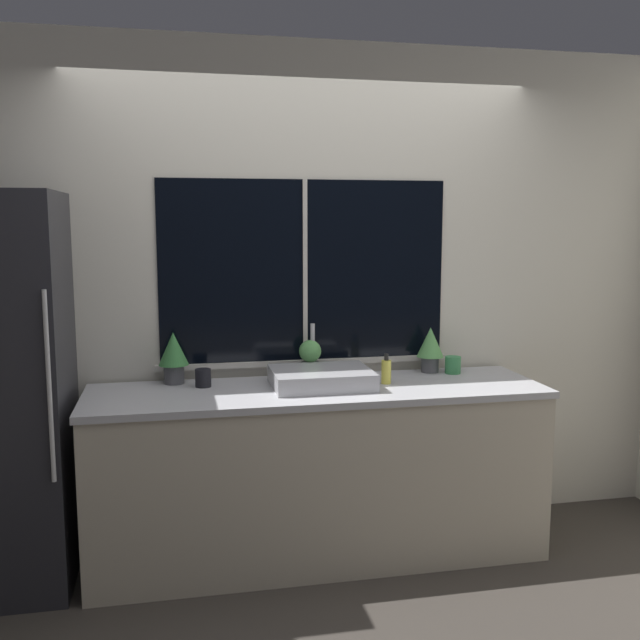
{
  "coord_description": "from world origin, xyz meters",
  "views": [
    {
      "loc": [
        -0.71,
        -3.17,
        1.74
      ],
      "look_at": [
        0.01,
        0.32,
        1.25
      ],
      "focal_mm": 40.0,
      "sensor_mm": 36.0,
      "label": 1
    }
  ],
  "objects_px": {
    "potted_plant_center": "(310,357)",
    "soap_bottle": "(386,371)",
    "sink": "(321,378)",
    "mug_black": "(203,378)",
    "potted_plant_right": "(430,346)",
    "mug_green": "(453,365)",
    "potted_plant_left": "(173,354)"
  },
  "relations": [
    {
      "from": "potted_plant_left",
      "to": "mug_black",
      "type": "height_order",
      "value": "potted_plant_left"
    },
    {
      "from": "sink",
      "to": "potted_plant_right",
      "type": "distance_m",
      "value": 0.72
    },
    {
      "from": "soap_bottle",
      "to": "mug_black",
      "type": "relative_size",
      "value": 1.7
    },
    {
      "from": "mug_green",
      "to": "mug_black",
      "type": "height_order",
      "value": "mug_green"
    },
    {
      "from": "potted_plant_center",
      "to": "mug_black",
      "type": "xyz_separation_m",
      "value": [
        -0.58,
        -0.11,
        -0.07
      ]
    },
    {
      "from": "potted_plant_right",
      "to": "potted_plant_left",
      "type": "bearing_deg",
      "value": 180.0
    },
    {
      "from": "potted_plant_left",
      "to": "soap_bottle",
      "type": "xyz_separation_m",
      "value": [
        1.09,
        -0.23,
        -0.09
      ]
    },
    {
      "from": "potted_plant_right",
      "to": "soap_bottle",
      "type": "height_order",
      "value": "potted_plant_right"
    },
    {
      "from": "mug_green",
      "to": "mug_black",
      "type": "relative_size",
      "value": 1.03
    },
    {
      "from": "sink",
      "to": "soap_bottle",
      "type": "height_order",
      "value": "sink"
    },
    {
      "from": "soap_bottle",
      "to": "mug_black",
      "type": "xyz_separation_m",
      "value": [
        -0.94,
        0.12,
        -0.02
      ]
    },
    {
      "from": "sink",
      "to": "potted_plant_right",
      "type": "bearing_deg",
      "value": 18.31
    },
    {
      "from": "potted_plant_left",
      "to": "potted_plant_center",
      "type": "height_order",
      "value": "potted_plant_left"
    },
    {
      "from": "sink",
      "to": "mug_black",
      "type": "distance_m",
      "value": 0.61
    },
    {
      "from": "potted_plant_left",
      "to": "potted_plant_center",
      "type": "relative_size",
      "value": 1.32
    },
    {
      "from": "mug_green",
      "to": "sink",
      "type": "bearing_deg",
      "value": -168.3
    },
    {
      "from": "mug_black",
      "to": "potted_plant_center",
      "type": "bearing_deg",
      "value": 10.47
    },
    {
      "from": "potted_plant_left",
      "to": "potted_plant_right",
      "type": "relative_size",
      "value": 1.07
    },
    {
      "from": "sink",
      "to": "mug_black",
      "type": "height_order",
      "value": "sink"
    },
    {
      "from": "sink",
      "to": "mug_black",
      "type": "relative_size",
      "value": 5.44
    },
    {
      "from": "potted_plant_center",
      "to": "mug_green",
      "type": "xyz_separation_m",
      "value": [
        0.8,
        -0.06,
        -0.06
      ]
    },
    {
      "from": "potted_plant_right",
      "to": "soap_bottle",
      "type": "bearing_deg",
      "value": -145.22
    },
    {
      "from": "potted_plant_center",
      "to": "sink",
      "type": "bearing_deg",
      "value": -86.08
    },
    {
      "from": "potted_plant_center",
      "to": "soap_bottle",
      "type": "distance_m",
      "value": 0.43
    },
    {
      "from": "soap_bottle",
      "to": "sink",
      "type": "bearing_deg",
      "value": 179.38
    },
    {
      "from": "sink",
      "to": "mug_black",
      "type": "bearing_deg",
      "value": 169.03
    },
    {
      "from": "soap_bottle",
      "to": "potted_plant_right",
      "type": "bearing_deg",
      "value": 34.78
    },
    {
      "from": "sink",
      "to": "soap_bottle",
      "type": "xyz_separation_m",
      "value": [
        0.35,
        -0.0,
        0.02
      ]
    },
    {
      "from": "sink",
      "to": "potted_plant_center",
      "type": "xyz_separation_m",
      "value": [
        -0.02,
        0.22,
        0.07
      ]
    },
    {
      "from": "sink",
      "to": "potted_plant_center",
      "type": "bearing_deg",
      "value": 93.92
    },
    {
      "from": "potted_plant_center",
      "to": "mug_black",
      "type": "height_order",
      "value": "potted_plant_center"
    },
    {
      "from": "potted_plant_center",
      "to": "potted_plant_right",
      "type": "bearing_deg",
      "value": 0.0
    }
  ]
}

